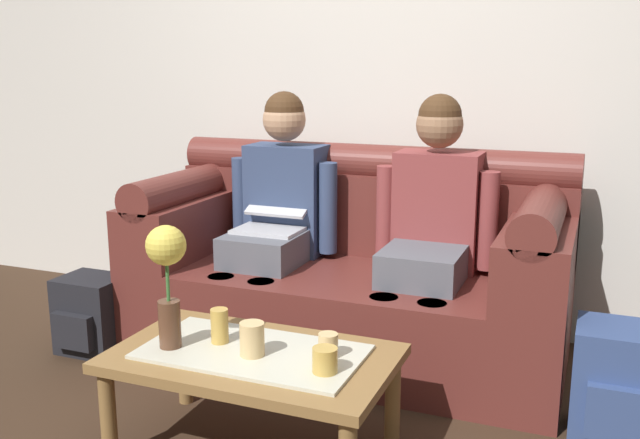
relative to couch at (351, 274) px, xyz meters
name	(u,v)px	position (x,y,z in m)	size (l,w,h in m)	color
back_wall_patterned	(387,44)	(0.00, 0.53, 1.07)	(6.00, 0.12, 2.90)	silver
couch	(351,274)	(0.00, 0.00, 0.00)	(1.98, 0.88, 0.96)	maroon
person_left	(277,210)	(-0.38, 0.00, 0.28)	(0.56, 0.67, 1.22)	#595B66
person_right	(432,222)	(0.38, 0.00, 0.28)	(0.56, 0.67, 1.22)	#595B66
coffee_table	(253,365)	(0.00, -1.01, -0.04)	(0.97, 0.58, 0.39)	olive
flower_vase	(167,267)	(-0.28, -1.09, 0.30)	(0.14, 0.14, 0.43)	brown
cup_near_left	(220,326)	(-0.14, -0.99, 0.07)	(0.06, 0.06, 0.12)	gold
cup_near_right	(328,345)	(0.26, -0.97, 0.05)	(0.07, 0.07, 0.08)	#DBB77A
cup_far_center	(252,339)	(0.02, -1.05, 0.07)	(0.08, 0.08, 0.11)	#DBB77A
cup_far_left	(325,360)	(0.30, -1.08, 0.05)	(0.08, 0.08, 0.08)	gold
backpack_left	(92,315)	(-1.13, -0.49, -0.20)	(0.30, 0.29, 0.36)	black
backpack_right	(624,387)	(1.20, -0.44, -0.16)	(0.36, 0.32, 0.43)	#33477A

